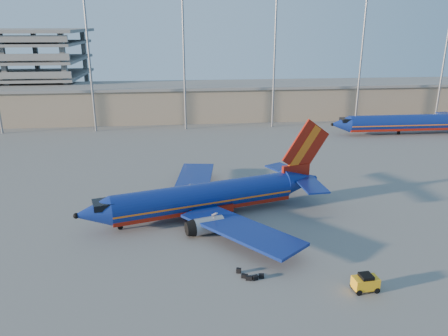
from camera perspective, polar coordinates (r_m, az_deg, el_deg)
The scene contains 7 objects.
ground at distance 56.84m, azimuth 1.25°, elevation -5.41°, with size 220.00×220.00×0.00m, color slate.
terminal_building at distance 112.38m, azimuth 2.55°, elevation 8.88°, with size 122.00×16.00×8.50m.
light_mast_row at distance 98.39m, azimuth 0.76°, elevation 15.29°, with size 101.60×1.60×28.65m.
aircraft_main at distance 54.36m, azimuth -1.89°, elevation -3.82°, with size 32.29×30.63×11.19m.
aircraft_second at distance 101.93m, azimuth 22.42°, elevation 5.50°, with size 32.90×12.83×11.15m.
baggage_tug at distance 42.43m, azimuth 17.99°, elevation -14.02°, with size 2.37×1.55×1.63m.
luggage_pile at distance 42.63m, azimuth 3.41°, elevation -13.88°, with size 2.55×1.81×0.50m.
Camera 1 is at (-6.82, -51.53, 23.00)m, focal length 35.00 mm.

